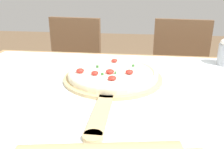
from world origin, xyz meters
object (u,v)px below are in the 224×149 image
object	(u,v)px
pizza	(113,73)
chair_right	(179,76)
chair_left	(72,71)
pizza_peel	(112,80)

from	to	relation	value
pizza	chair_right	bearing A→B (deg)	63.23
chair_left	chair_right	size ratio (longest dim) A/B	1.00
pizza_peel	chair_right	bearing A→B (deg)	63.98
pizza_peel	chair_left	world-z (taller)	chair_left
pizza_peel	chair_left	distance (m)	0.89
pizza	chair_left	distance (m)	0.87
pizza	chair_right	size ratio (longest dim) A/B	0.39
chair_right	pizza	bearing A→B (deg)	-110.24
pizza	chair_right	world-z (taller)	chair_right
chair_right	pizza_peel	bearing A→B (deg)	-109.49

